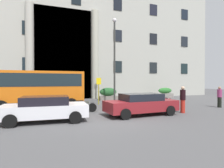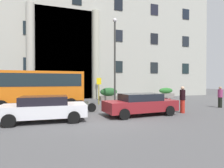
% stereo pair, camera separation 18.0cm
% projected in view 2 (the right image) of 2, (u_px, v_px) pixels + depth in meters
% --- Properties ---
extents(ground_plane, '(80.00, 64.00, 0.12)m').
position_uv_depth(ground_plane, '(111.00, 122.00, 9.69)').
color(ground_plane, '#4F4E4F').
extents(office_building_facade, '(39.79, 9.69, 18.21)m').
position_uv_depth(office_building_facade, '(73.00, 33.00, 26.11)').
color(office_building_facade, '#A9A99F').
rests_on(office_building_facade, ground_plane).
extents(orange_minibus, '(6.38, 2.84, 2.84)m').
position_uv_depth(orange_minibus, '(39.00, 87.00, 13.64)').
color(orange_minibus, orange).
rests_on(orange_minibus, ground_plane).
extents(bus_stop_sign, '(0.44, 0.08, 2.43)m').
position_uv_depth(bus_stop_sign, '(99.00, 88.00, 16.71)').
color(bus_stop_sign, '#9C911A').
rests_on(bus_stop_sign, ground_plane).
extents(hedge_planter_entrance_right, '(2.17, 0.98, 1.50)m').
position_uv_depth(hedge_planter_entrance_right, '(53.00, 95.00, 18.67)').
color(hedge_planter_entrance_right, gray).
rests_on(hedge_planter_entrance_right, ground_plane).
extents(hedge_planter_entrance_left, '(2.03, 0.76, 1.30)m').
position_uv_depth(hedge_planter_entrance_left, '(166.00, 93.00, 23.25)').
color(hedge_planter_entrance_left, gray).
rests_on(hedge_planter_entrance_left, ground_plane).
extents(hedge_planter_far_east, '(2.06, 0.89, 1.39)m').
position_uv_depth(hedge_planter_far_east, '(109.00, 94.00, 20.54)').
color(hedge_planter_far_east, slate).
rests_on(hedge_planter_far_east, ground_plane).
extents(parked_coupe_end, '(4.38, 2.24, 1.33)m').
position_uv_depth(parked_coupe_end, '(44.00, 108.00, 9.63)').
color(parked_coupe_end, silver).
rests_on(parked_coupe_end, ground_plane).
extents(parked_compact_extra, '(4.64, 2.19, 1.35)m').
position_uv_depth(parked_compact_extra, '(140.00, 104.00, 11.40)').
color(parked_compact_extra, maroon).
rests_on(parked_compact_extra, ground_plane).
extents(motorcycle_far_end, '(1.98, 0.77, 0.89)m').
position_uv_depth(motorcycle_far_end, '(24.00, 108.00, 11.18)').
color(motorcycle_far_end, black).
rests_on(motorcycle_far_end, ground_plane).
extents(motorcycle_near_kerb, '(1.89, 0.70, 0.89)m').
position_uv_depth(motorcycle_near_kerb, '(166.00, 102.00, 14.36)').
color(motorcycle_near_kerb, black).
rests_on(motorcycle_near_kerb, ground_plane).
extents(scooter_by_planter, '(2.04, 0.55, 0.89)m').
position_uv_depth(scooter_by_planter, '(81.00, 106.00, 12.37)').
color(scooter_by_planter, black).
rests_on(scooter_by_planter, ground_plane).
extents(pedestrian_man_crossing, '(0.36, 0.36, 1.69)m').
position_uv_depth(pedestrian_man_crossing, '(220.00, 97.00, 14.68)').
color(pedestrian_man_crossing, black).
rests_on(pedestrian_man_crossing, ground_plane).
extents(pedestrian_child_trailing, '(0.36, 0.36, 1.78)m').
position_uv_depth(pedestrian_child_trailing, '(183.00, 99.00, 12.19)').
color(pedestrian_child_trailing, '#B4271C').
rests_on(pedestrian_child_trailing, ground_plane).
extents(lamppost_plaza_centre, '(0.40, 0.40, 8.34)m').
position_uv_depth(lamppost_plaza_centre, '(115.00, 54.00, 18.02)').
color(lamppost_plaza_centre, '#353633').
rests_on(lamppost_plaza_centre, ground_plane).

